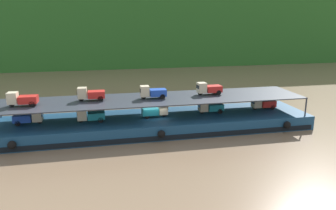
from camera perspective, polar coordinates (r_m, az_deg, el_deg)
The scene contains 12 objects.
ground_plane at distance 36.19m, azimuth -2.32°, elevation -4.27°, with size 400.00×400.00×0.00m, color #7F664C.
cargo_barge at distance 35.93m, azimuth -2.32°, elevation -3.15°, with size 33.69×7.86×1.50m.
cargo_rack at distance 35.23m, azimuth -2.38°, elevation 1.04°, with size 32.09×6.45×2.00m.
mini_truck_lower_stern at distance 35.82m, azimuth -22.70°, elevation -1.95°, with size 2.78×1.27×1.38m.
mini_truck_lower_aft at distance 34.63m, azimuth -13.11°, elevation -1.72°, with size 2.75×1.22×1.38m.
mini_truck_lower_mid at distance 35.46m, azimuth -2.20°, elevation -0.96°, with size 2.74×1.20×1.38m.
mini_truck_lower_fore at distance 37.22m, azimuth 7.24°, elevation -0.32°, with size 2.75×1.21×1.38m.
mini_truck_lower_bow at distance 40.04m, azimuth 15.93°, elevation 0.29°, with size 2.77×1.24×1.38m.
mini_truck_upper_stern at distance 34.90m, azimuth -23.68°, elevation 0.93°, with size 2.78×1.27×1.38m.
mini_truck_upper_mid at distance 35.03m, azimuth -13.06°, elevation 1.85°, with size 2.77×1.26×1.38m.
mini_truck_upper_fore at distance 35.04m, azimuth -2.63°, elevation 2.22°, with size 2.78×1.27×1.38m.
mini_truck_upper_bow at distance 37.12m, azimuth 6.98°, elevation 2.82°, with size 2.79×1.29×1.38m.
Camera 1 is at (-5.87, -33.75, 11.68)m, focal length 35.66 mm.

